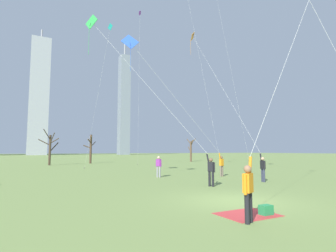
% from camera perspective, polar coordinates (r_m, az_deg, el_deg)
% --- Properties ---
extents(ground_plane, '(400.00, 400.00, 0.00)m').
position_cam_1_polar(ground_plane, '(11.57, 14.44, -15.28)').
color(ground_plane, '#7A934C').
extents(kite_flyer_foreground_left_green, '(6.16, 7.31, 12.03)m').
position_cam_1_polar(kite_flyer_foreground_left_green, '(16.19, 2.26, -0.81)').
color(kite_flyer_foreground_left_green, black).
rests_on(kite_flyer_foreground_left_green, ground).
extents(kite_flyer_midfield_left_blue, '(8.51, 0.81, 10.34)m').
position_cam_1_polar(kite_flyer_midfield_left_blue, '(20.99, 8.05, -3.70)').
color(kite_flyer_midfield_left_blue, '#726656').
rests_on(kite_flyer_midfield_left_blue, ground).
extents(kite_flyer_midfield_right_orange, '(4.24, 14.71, 16.75)m').
position_cam_1_polar(kite_flyer_midfield_right_orange, '(21.51, 14.94, 0.64)').
color(kite_flyer_midfield_right_orange, '#33384C').
rests_on(kite_flyer_midfield_right_orange, ground).
extents(kite_flyer_far_back_pink, '(7.83, 1.72, 12.64)m').
position_cam_1_polar(kite_flyer_far_back_pink, '(8.72, 19.64, -3.91)').
color(kite_flyer_far_back_pink, black).
rests_on(kite_flyer_far_back_pink, ground).
extents(bystander_strolling_midfield, '(0.34, 0.45, 1.62)m').
position_cam_1_polar(bystander_strolling_midfield, '(20.75, -2.02, -8.44)').
color(bystander_strolling_midfield, gray).
rests_on(bystander_strolling_midfield, ground).
extents(distant_kite_low_near_trees_purple, '(1.67, 3.53, 25.69)m').
position_cam_1_polar(distant_kite_low_near_trees_purple, '(47.39, -6.09, 20.26)').
color(distant_kite_low_near_trees_purple, purple).
rests_on(distant_kite_low_near_trees_purple, ground).
extents(distant_kite_drifting_left_teal, '(2.30, 2.80, 16.97)m').
position_cam_1_polar(distant_kite_drifting_left_teal, '(33.42, -12.96, 16.48)').
color(distant_kite_drifting_left_teal, teal).
rests_on(distant_kite_drifting_left_teal, ground).
extents(picnic_spot, '(1.82, 1.42, 0.31)m').
position_cam_1_polar(picnic_spot, '(9.36, 18.71, -17.02)').
color(picnic_spot, '#CC3838').
rests_on(picnic_spot, ground).
extents(bare_tree_right_of_center, '(2.13, 2.33, 4.64)m').
position_cam_1_polar(bare_tree_right_of_center, '(44.94, -16.25, -4.48)').
color(bare_tree_right_of_center, '#4C3828').
rests_on(bare_tree_right_of_center, ground).
extents(bare_tree_rightmost, '(2.81, 2.77, 5.04)m').
position_cam_1_polar(bare_tree_rightmost, '(41.23, -23.93, -4.29)').
color(bare_tree_rightmost, '#423326').
rests_on(bare_tree_rightmost, ground).
extents(bare_tree_left_of_center, '(1.61, 2.73, 4.36)m').
position_cam_1_polar(bare_tree_left_of_center, '(50.56, 4.92, -5.07)').
color(bare_tree_left_of_center, brown).
rests_on(bare_tree_left_of_center, ground).
extents(skyline_mid_tower_left, '(8.78, 8.90, 62.10)m').
position_cam_1_polar(skyline_mid_tower_left, '(144.49, -25.90, 5.76)').
color(skyline_mid_tower_left, '#9EA3AD').
rests_on(skyline_mid_tower_left, ground).
extents(skyline_wide_slab, '(5.29, 5.82, 60.34)m').
position_cam_1_polar(skyline_wide_slab, '(145.37, -9.41, 4.58)').
color(skyline_wide_slab, gray).
rests_on(skyline_wide_slab, ground).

